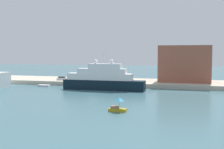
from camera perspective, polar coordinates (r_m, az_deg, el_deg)
name	(u,v)px	position (r m, az deg, el deg)	size (l,w,h in m)	color
ground	(92,93)	(82.98, -4.06, -3.79)	(400.00, 400.00, 0.00)	#3D6670
quay_dock	(116,82)	(108.20, 0.78, -1.54)	(110.00, 21.41, 1.43)	#B7AD99
large_yacht	(103,79)	(90.11, -1.93, -0.99)	(26.57, 4.16, 12.01)	black
small_motorboat	(118,105)	(56.43, 1.20, -6.25)	(3.56, 1.98, 2.84)	#B7991E
work_barge	(44,86)	(102.21, -13.60, -2.22)	(4.18, 1.95, 0.63)	silver
harbor_building	(184,64)	(104.82, 14.50, 2.12)	(18.17, 10.09, 13.09)	#93513D
parked_car	(62,79)	(110.17, -10.07, -0.81)	(4.12, 1.65, 1.40)	silver
person_figure	(74,78)	(109.32, -7.69, -0.75)	(0.36, 0.36, 1.60)	maroon
mooring_bollard	(108,82)	(99.53, -0.81, -1.44)	(0.43, 0.43, 0.64)	black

